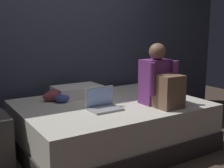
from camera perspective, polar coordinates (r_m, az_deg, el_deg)
ground_plane at (r=3.06m, az=-0.50°, el=-14.71°), size 8.00×8.00×0.00m
wall_back at (r=3.83m, az=-10.23°, el=11.16°), size 5.60×0.10×2.70m
bed at (r=3.29m, az=-0.30°, el=-8.00°), size 2.00×1.50×0.51m
person_sitting at (r=3.10m, az=9.47°, el=0.43°), size 0.39×0.44×0.66m
laptop at (r=2.94m, az=-1.77°, el=-3.94°), size 0.32×0.23×0.22m
pillow at (r=3.50m, az=-6.83°, el=-1.41°), size 0.56×0.36×0.13m
clothes_pile at (r=3.33m, az=-11.08°, el=-2.33°), size 0.26×0.29×0.13m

